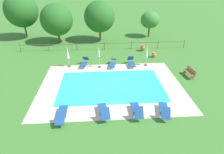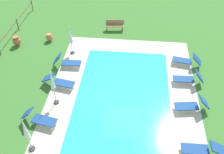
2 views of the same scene
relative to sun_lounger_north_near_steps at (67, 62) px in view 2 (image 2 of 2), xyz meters
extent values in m
plane|color=#3D752D|center=(-2.44, -3.97, -0.39)|extent=(160.00, 160.00, 0.00)
cube|color=beige|center=(-2.44, -3.97, -0.39)|extent=(12.42, 8.99, 0.01)
cube|color=#2DB7C6|center=(-2.44, -3.97, -0.39)|extent=(9.03, 5.60, 0.01)
cube|color=beige|center=(-2.44, -1.05, -0.38)|extent=(9.51, 0.24, 0.01)
cube|color=beige|center=(-2.44, -6.89, -0.38)|extent=(9.51, 0.24, 0.01)
cube|color=beige|center=(2.19, -3.97, -0.38)|extent=(0.24, 5.60, 0.01)
cube|color=navy|center=(0.01, -0.27, -0.08)|extent=(0.64, 1.32, 0.07)
cube|color=navy|center=(-0.02, 0.65, 0.24)|extent=(0.62, 0.61, 0.69)
cube|color=silver|center=(0.01, -0.27, -0.13)|extent=(0.61, 1.29, 0.04)
cylinder|color=silver|center=(0.28, -0.81, -0.25)|extent=(0.04, 0.04, 0.28)
cylinder|color=silver|center=(-0.23, -0.83, -0.25)|extent=(0.04, 0.04, 0.28)
cylinder|color=silver|center=(0.25, 0.29, -0.25)|extent=(0.04, 0.04, 0.28)
cylinder|color=silver|center=(-0.26, 0.28, -0.25)|extent=(0.04, 0.04, 0.28)
cube|color=navy|center=(-3.26, -7.62, -0.08)|extent=(0.78, 1.37, 0.07)
cube|color=navy|center=(-3.12, -8.54, 0.23)|extent=(0.68, 0.70, 0.67)
cube|color=silver|center=(-3.26, -7.62, -0.13)|extent=(0.75, 1.34, 0.04)
cylinder|color=silver|center=(-3.59, -7.11, -0.25)|extent=(0.04, 0.04, 0.28)
cylinder|color=silver|center=(-3.08, -7.03, -0.25)|extent=(0.04, 0.04, 0.28)
cylinder|color=silver|center=(-3.43, -8.20, -0.25)|extent=(0.04, 0.04, 0.28)
cylinder|color=silver|center=(-2.92, -8.13, -0.25)|extent=(0.04, 0.04, 0.28)
cube|color=navy|center=(-6.06, -7.69, -0.08)|extent=(0.62, 1.31, 0.07)
cube|color=navy|center=(-6.04, -8.71, 0.12)|extent=(0.61, 0.78, 0.46)
cube|color=silver|center=(-6.06, -7.69, -0.13)|extent=(0.59, 1.28, 0.04)
cylinder|color=silver|center=(-5.81, -7.14, -0.25)|extent=(0.04, 0.04, 0.28)
cylinder|color=silver|center=(-5.79, -8.24, -0.25)|extent=(0.04, 0.04, 0.28)
cube|color=navy|center=(-0.92, -7.69, -0.08)|extent=(0.64, 1.32, 0.07)
cube|color=navy|center=(-0.90, -8.60, 0.25)|extent=(0.62, 0.59, 0.71)
cube|color=silver|center=(-0.92, -7.69, -0.13)|extent=(0.60, 1.29, 0.04)
cylinder|color=silver|center=(-1.19, -7.15, -0.25)|extent=(0.04, 0.04, 0.28)
cylinder|color=silver|center=(-0.68, -7.14, -0.25)|extent=(0.04, 0.04, 0.28)
cylinder|color=silver|center=(-1.16, -8.25, -0.25)|extent=(0.04, 0.04, 0.28)
cylinder|color=silver|center=(-0.65, -8.24, -0.25)|extent=(0.04, 0.04, 0.28)
cube|color=navy|center=(-2.06, -0.24, -0.08)|extent=(0.83, 1.39, 0.07)
cube|color=navy|center=(-1.87, 0.76, 0.13)|extent=(0.73, 0.86, 0.48)
cube|color=silver|center=(-2.06, -0.24, -0.13)|extent=(0.80, 1.36, 0.04)
cylinder|color=silver|center=(-1.91, -0.83, -0.25)|extent=(0.04, 0.04, 0.28)
cylinder|color=silver|center=(-2.41, -0.74, -0.25)|extent=(0.04, 0.04, 0.28)
cylinder|color=silver|center=(-1.70, 0.25, -0.25)|extent=(0.04, 0.04, 0.28)
cylinder|color=silver|center=(-2.21, 0.35, -0.25)|extent=(0.04, 0.04, 0.28)
cube|color=navy|center=(1.05, -7.80, -0.08)|extent=(0.83, 1.39, 0.07)
cube|color=navy|center=(0.88, -8.73, 0.22)|extent=(0.71, 0.75, 0.64)
cube|color=silver|center=(1.05, -7.80, -0.13)|extent=(0.80, 1.36, 0.04)
cylinder|color=silver|center=(0.90, -7.21, -0.25)|extent=(0.04, 0.04, 0.28)
cylinder|color=silver|center=(1.41, -7.30, -0.25)|extent=(0.04, 0.04, 0.28)
cylinder|color=silver|center=(0.70, -8.29, -0.25)|extent=(0.04, 0.04, 0.28)
cylinder|color=silver|center=(1.20, -8.39, -0.25)|extent=(0.04, 0.04, 0.28)
cube|color=navy|center=(-5.07, 0.07, -0.08)|extent=(0.84, 1.39, 0.07)
cube|color=navy|center=(-4.89, 1.00, 0.21)|extent=(0.71, 0.75, 0.64)
cube|color=silver|center=(-5.07, 0.07, -0.13)|extent=(0.80, 1.36, 0.04)
cylinder|color=silver|center=(-4.92, -0.52, -0.25)|extent=(0.04, 0.04, 0.28)
cylinder|color=silver|center=(-5.42, -0.42, -0.25)|extent=(0.04, 0.04, 0.28)
cylinder|color=silver|center=(-4.71, 0.57, -0.25)|extent=(0.04, 0.04, 0.28)
cylinder|color=silver|center=(-5.21, 0.66, -0.25)|extent=(0.04, 0.04, 0.28)
cylinder|color=#383838|center=(1.58, 0.03, -0.35)|extent=(0.32, 0.32, 0.08)
cylinder|color=#B2B5B7|center=(1.58, 0.03, 0.09)|extent=(0.04, 0.04, 0.96)
cone|color=white|center=(1.58, 0.03, 1.20)|extent=(0.30, 0.30, 1.27)
sphere|color=white|center=(1.58, 0.03, 1.85)|extent=(0.05, 0.05, 0.05)
cylinder|color=#383838|center=(-6.65, 0.26, -0.35)|extent=(0.32, 0.32, 0.08)
cylinder|color=#B2B5B7|center=(-6.65, 0.26, 0.09)|extent=(0.04, 0.04, 0.97)
cone|color=white|center=(-6.65, 0.26, 1.23)|extent=(0.30, 0.30, 1.30)
sphere|color=white|center=(-6.65, 0.26, 1.90)|extent=(0.05, 0.05, 0.05)
cylinder|color=#383838|center=(-3.44, -0.11, -0.35)|extent=(0.32, 0.32, 0.08)
cylinder|color=#B2B5B7|center=(-3.44, -0.11, 0.22)|extent=(0.04, 0.04, 1.22)
cone|color=white|center=(-3.44, -0.11, 1.40)|extent=(0.27, 0.27, 1.13)
sphere|color=white|center=(-3.44, -0.11, 1.98)|extent=(0.05, 0.05, 0.05)
cube|color=#937047|center=(5.12, -2.77, 0.05)|extent=(0.59, 1.54, 0.06)
cube|color=#937047|center=(5.32, -2.75, 0.28)|extent=(0.21, 1.50, 0.40)
cube|color=#937047|center=(5.19, -3.41, -0.19)|extent=(0.40, 0.10, 0.41)
cube|color=#937047|center=(5.06, -2.14, -0.19)|extent=(0.40, 0.10, 0.41)
cylinder|color=#B7663D|center=(2.14, 4.41, -0.35)|extent=(0.33, 0.33, 0.08)
ellipsoid|color=#B7663D|center=(2.14, 4.41, 0.02)|extent=(0.61, 0.61, 0.67)
cylinder|color=#B7663D|center=(2.14, 4.41, 0.36)|extent=(0.46, 0.46, 0.06)
cylinder|color=#C67547|center=(3.02, 2.15, -0.35)|extent=(0.30, 0.30, 0.08)
ellipsoid|color=#C67547|center=(3.02, 2.15, -0.06)|extent=(0.54, 0.54, 0.50)
cylinder|color=#C67547|center=(3.02, 2.15, 0.18)|extent=(0.41, 0.41, 0.06)
cylinder|color=brown|center=(4.35, 5.17, 0.13)|extent=(0.08, 0.08, 1.05)
cylinder|color=brown|center=(7.88, 5.17, 0.13)|extent=(0.08, 0.08, 1.05)
camera|label=1|loc=(-3.35, -18.28, 8.29)|focal=30.35mm
camera|label=2|loc=(-13.50, -4.42, 10.65)|focal=41.23mm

